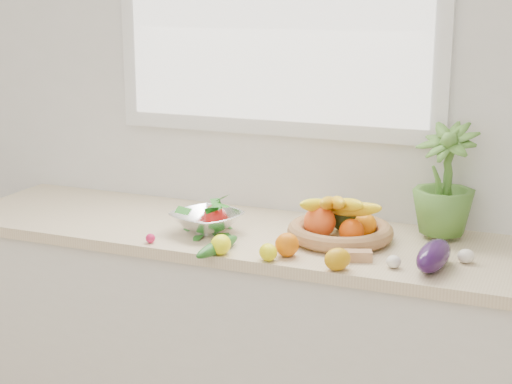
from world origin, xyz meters
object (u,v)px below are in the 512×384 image
at_px(apple, 214,216).
at_px(colander_with_spinach, 207,216).
at_px(potted_herb, 445,179).
at_px(fruit_basket, 339,225).
at_px(eggplant, 434,256).
at_px(cucumber, 217,247).

xyz_separation_m(apple, colander_with_spinach, (0.01, -0.08, 0.02)).
relative_size(potted_herb, fruit_basket, 0.80).
relative_size(eggplant, colander_with_spinach, 0.77).
distance_m(eggplant, colander_with_spinach, 0.81).
bearing_deg(cucumber, apple, 117.34).
height_order(apple, colander_with_spinach, colander_with_spinach).
height_order(apple, fruit_basket, fruit_basket).
bearing_deg(apple, potted_herb, 12.84).
bearing_deg(colander_with_spinach, eggplant, -5.59).
relative_size(apple, eggplant, 0.36).
height_order(eggplant, cucumber, eggplant).
distance_m(eggplant, cucumber, 0.69).
bearing_deg(colander_with_spinach, potted_herb, 18.19).
bearing_deg(apple, fruit_basket, 2.68).
height_order(eggplant, colander_with_spinach, colander_with_spinach).
height_order(fruit_basket, colander_with_spinach, fruit_basket).
height_order(potted_herb, colander_with_spinach, potted_herb).
xyz_separation_m(potted_herb, fruit_basket, (-0.32, -0.16, -0.16)).
bearing_deg(fruit_basket, potted_herb, 26.07).
distance_m(cucumber, colander_with_spinach, 0.23).
relative_size(eggplant, potted_herb, 0.59).
xyz_separation_m(potted_herb, colander_with_spinach, (-0.78, -0.26, -0.15)).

